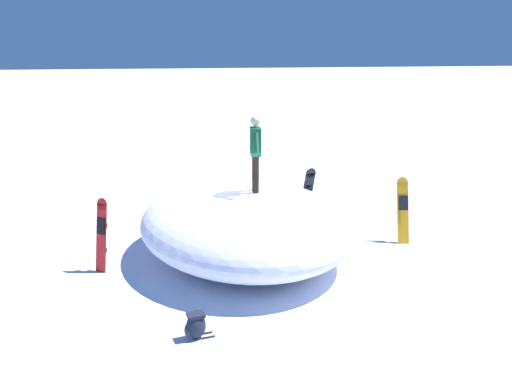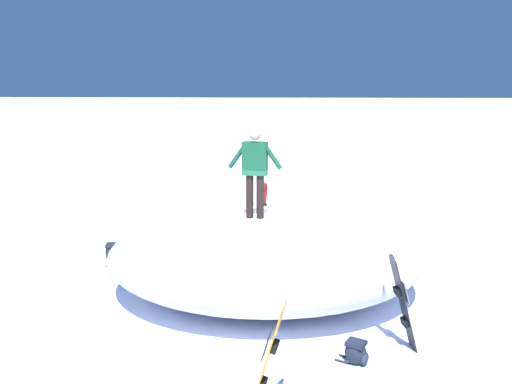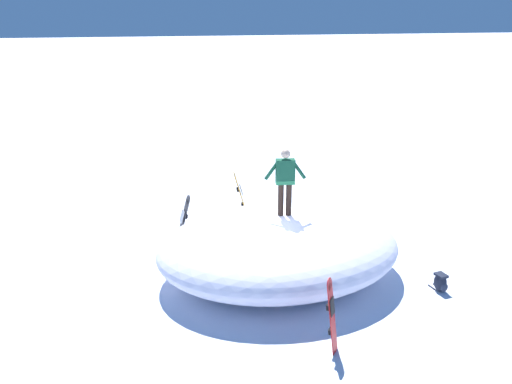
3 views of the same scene
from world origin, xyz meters
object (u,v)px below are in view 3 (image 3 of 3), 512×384
(backpack_near, at_px, (208,233))
(snowboard_secondary_upright, at_px, (240,194))
(snowboarder_standing, at_px, (285,178))
(snowboard_primary_upright, at_px, (183,222))
(snowboard_tertiary_upright, at_px, (332,314))
(backpack_far, at_px, (441,282))

(backpack_near, bearing_deg, snowboard_secondary_upright, -132.55)
(snowboarder_standing, relative_size, backpack_near, 3.22)
(snowboarder_standing, bearing_deg, snowboard_primary_upright, -39.78)
(snowboard_tertiary_upright, bearing_deg, snowboard_primary_upright, -65.92)
(snowboard_primary_upright, distance_m, backpack_far, 6.93)
(snowboard_secondary_upright, bearing_deg, snowboarder_standing, 95.68)
(snowboard_primary_upright, height_order, backpack_far, snowboard_primary_upright)
(snowboarder_standing, relative_size, snowboard_primary_upright, 1.07)
(backpack_near, bearing_deg, snowboard_tertiary_upright, 105.94)
(snowboard_tertiary_upright, bearing_deg, backpack_far, -154.51)
(backpack_near, height_order, backpack_far, backpack_far)
(snowboard_primary_upright, bearing_deg, snowboard_tertiary_upright, 114.08)
(snowboarder_standing, distance_m, backpack_near, 3.78)
(snowboarder_standing, distance_m, snowboard_primary_upright, 3.55)
(snowboard_primary_upright, distance_m, snowboard_secondary_upright, 2.72)
(snowboarder_standing, relative_size, snowboard_secondary_upright, 1.06)
(snowboard_primary_upright, relative_size, snowboard_secondary_upright, 0.99)
(snowboard_tertiary_upright, xyz_separation_m, backpack_far, (-3.40, -1.62, -0.60))
(backpack_far, bearing_deg, snowboard_tertiary_upright, 25.49)
(snowboard_primary_upright, bearing_deg, snowboard_secondary_upright, -137.24)
(snowboard_secondary_upright, distance_m, backpack_near, 1.98)
(snowboarder_standing, distance_m, snowboard_tertiary_upright, 3.80)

